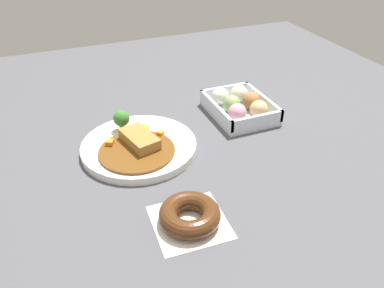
{
  "coord_description": "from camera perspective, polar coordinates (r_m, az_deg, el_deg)",
  "views": [
    {
      "loc": [
        0.67,
        -0.26,
        0.5
      ],
      "look_at": [
        0.01,
        0.01,
        0.03
      ],
      "focal_mm": 36.41,
      "sensor_mm": 36.0,
      "label": 1
    }
  ],
  "objects": [
    {
      "name": "donut_box",
      "position": [
        1.02,
        6.97,
        5.56
      ],
      "size": [
        0.19,
        0.15,
        0.06
      ],
      "color": "silver",
      "rests_on": "ground_plane"
    },
    {
      "name": "curry_plate",
      "position": [
        0.88,
        -7.88,
        -0.16
      ],
      "size": [
        0.26,
        0.26,
        0.07
      ],
      "color": "white",
      "rests_on": "ground_plane"
    },
    {
      "name": "chocolate_ring_donut",
      "position": [
        0.7,
        -0.35,
        -10.38
      ],
      "size": [
        0.14,
        0.14,
        0.04
      ],
      "color": "white",
      "rests_on": "ground_plane"
    },
    {
      "name": "ground_plane",
      "position": [
        0.87,
        -0.91,
        -1.45
      ],
      "size": [
        1.6,
        1.6,
        0.0
      ],
      "primitive_type": "plane",
      "color": "#4C4C51"
    }
  ]
}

